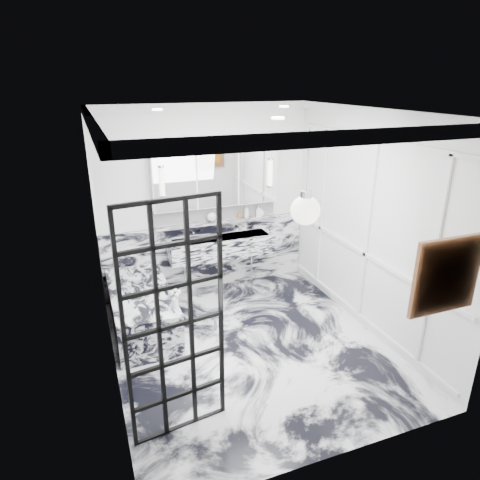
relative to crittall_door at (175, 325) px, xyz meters
name	(u,v)px	position (x,y,z in m)	size (l,w,h in m)	color
floor	(250,346)	(1.10, 0.99, -1.12)	(3.60, 3.60, 0.00)	silver
ceiling	(252,111)	(1.10, 0.99, 1.68)	(3.60, 3.60, 0.00)	white
wall_back	(206,201)	(1.10, 2.79, 0.28)	(3.60, 3.60, 0.00)	white
wall_front	(340,319)	(1.10, -0.81, 0.28)	(3.60, 3.60, 0.00)	white
wall_left	(103,261)	(-0.50, 0.99, 0.28)	(3.60, 3.60, 0.00)	white
wall_right	(370,225)	(2.70, 0.99, 0.28)	(3.60, 3.60, 0.00)	white
marble_clad_back	(208,255)	(1.10, 2.76, -0.59)	(3.18, 0.05, 1.05)	silver
marble_clad_left	(106,266)	(-0.48, 0.99, 0.22)	(0.02, 3.56, 2.68)	silver
panel_molding	(367,232)	(2.68, 0.99, 0.18)	(0.03, 3.40, 2.30)	white
soap_bottle_a	(246,212)	(1.72, 2.70, 0.07)	(0.07, 0.08, 0.19)	#8C5919
soap_bottle_b	(258,211)	(1.92, 2.70, 0.06)	(0.08, 0.08, 0.18)	#4C4C51
soap_bottle_c	(261,212)	(1.96, 2.70, 0.04)	(0.11, 0.11, 0.14)	silver
face_pot	(211,217)	(1.16, 2.70, 0.05)	(0.14, 0.14, 0.14)	white
amber_bottle	(239,215)	(1.61, 2.70, 0.02)	(0.04, 0.04, 0.10)	#8C5919
flower_vase	(175,303)	(0.26, 1.29, -0.51)	(0.07, 0.07, 0.12)	silver
crittall_door	(175,325)	(0.00, 0.00, 0.00)	(0.88, 0.04, 2.24)	black
artwork	(446,276)	(2.15, -0.77, 0.46)	(0.58, 0.06, 0.58)	orange
pendant_light	(305,210)	(1.13, -0.14, 0.95)	(0.25, 0.25, 0.25)	white
trough_sink	(221,247)	(1.25, 2.54, -0.39)	(1.60, 0.45, 0.30)	silver
ledge	(217,222)	(1.25, 2.71, -0.05)	(1.90, 0.14, 0.04)	silver
subway_tile	(216,212)	(1.25, 2.77, 0.09)	(1.90, 0.03, 0.23)	white
mirror_cabinet	(216,173)	(1.25, 2.71, 0.70)	(1.90, 0.16, 1.00)	white
sconce_left	(162,182)	(0.43, 2.62, 0.66)	(0.07, 0.07, 0.40)	white
sconce_right	(270,173)	(2.07, 2.62, 0.66)	(0.07, 0.07, 0.40)	white
bathtub	(142,309)	(-0.07, 1.88, -0.84)	(0.75, 1.65, 0.55)	silver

